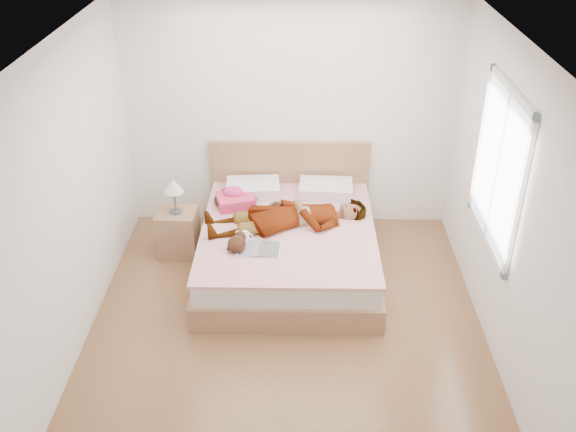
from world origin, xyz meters
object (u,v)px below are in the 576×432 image
(magazine, at_px, (259,249))
(plush_toy, at_px, (237,242))
(coffee_mug, at_px, (245,237))
(woman, at_px, (288,212))
(nightstand, at_px, (178,229))
(bed, at_px, (288,242))
(phone, at_px, (242,189))
(towel, at_px, (235,199))

(magazine, bearing_deg, plush_toy, 177.27)
(magazine, distance_m, coffee_mug, 0.21)
(woman, distance_m, nightstand, 1.25)
(coffee_mug, height_order, plush_toy, plush_toy)
(plush_toy, bearing_deg, bed, 46.23)
(bed, bearing_deg, phone, 140.38)
(towel, height_order, nightstand, nightstand)
(woman, height_order, bed, bed)
(magazine, distance_m, nightstand, 1.19)
(magazine, height_order, coffee_mug, coffee_mug)
(phone, height_order, nightstand, nightstand)
(bed, xyz_separation_m, nightstand, (-1.18, 0.21, 0.02))
(phone, distance_m, nightstand, 0.81)
(woman, xyz_separation_m, coffee_mug, (-0.41, -0.38, -0.06))
(phone, bearing_deg, plush_toy, -101.46)
(woman, distance_m, phone, 0.64)
(woman, relative_size, phone, 18.67)
(coffee_mug, relative_size, plush_toy, 0.48)
(plush_toy, bearing_deg, magazine, -2.73)
(plush_toy, bearing_deg, phone, 91.59)
(towel, distance_m, plush_toy, 0.86)
(towel, relative_size, magazine, 1.04)
(towel, bearing_deg, bed, -32.00)
(towel, distance_m, coffee_mug, 0.74)
(phone, height_order, towel, towel)
(woman, xyz_separation_m, phone, (-0.50, 0.40, 0.06))
(coffee_mug, distance_m, nightstand, 1.00)
(phone, relative_size, magazine, 0.21)
(bed, bearing_deg, plush_toy, -133.77)
(woman, relative_size, coffee_mug, 12.39)
(woman, relative_size, towel, 3.75)
(phone, height_order, plush_toy, phone)
(phone, distance_m, coffee_mug, 0.79)
(woman, distance_m, plush_toy, 0.70)
(towel, bearing_deg, coffee_mug, -77.74)
(woman, bearing_deg, magazine, -40.36)
(coffee_mug, bearing_deg, bed, 41.50)
(magazine, xyz_separation_m, coffee_mug, (-0.14, 0.14, 0.04))
(bed, distance_m, plush_toy, 0.75)
(plush_toy, bearing_deg, woman, 47.12)
(magazine, distance_m, plush_toy, 0.22)
(woman, bearing_deg, phone, -141.71)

